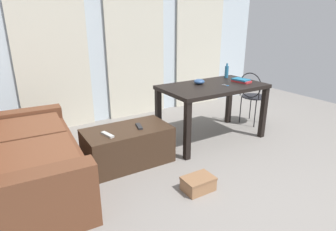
% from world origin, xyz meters
% --- Properties ---
extents(ground_plane, '(7.39, 7.39, 0.00)m').
position_xyz_m(ground_plane, '(0.00, 1.14, 0.00)').
color(ground_plane, gray).
extents(wall_back, '(5.22, 0.10, 2.47)m').
position_xyz_m(wall_back, '(0.00, 3.08, 1.23)').
color(wall_back, silver).
rests_on(wall_back, ground).
extents(curtains, '(3.71, 0.03, 2.27)m').
position_xyz_m(curtains, '(0.00, 2.99, 1.13)').
color(curtains, beige).
rests_on(curtains, ground).
extents(couch, '(0.98, 1.92, 0.81)m').
position_xyz_m(couch, '(-1.97, 1.49, 0.31)').
color(couch, brown).
rests_on(couch, ground).
extents(coffee_table, '(1.00, 0.54, 0.44)m').
position_xyz_m(coffee_table, '(-0.89, 1.43, 0.22)').
color(coffee_table, '#382619').
rests_on(coffee_table, ground).
extents(craft_table, '(1.42, 0.80, 0.78)m').
position_xyz_m(craft_table, '(0.42, 1.48, 0.68)').
color(craft_table, black).
rests_on(craft_table, ground).
extents(wire_chair, '(0.40, 0.41, 0.85)m').
position_xyz_m(wire_chair, '(1.33, 1.60, 0.53)').
color(wire_chair, black).
rests_on(wire_chair, ground).
extents(bottle_near, '(0.06, 0.06, 0.22)m').
position_xyz_m(bottle_near, '(0.92, 1.76, 0.88)').
color(bottle_near, teal).
rests_on(bottle_near, craft_table).
extents(bowl, '(0.15, 0.15, 0.07)m').
position_xyz_m(bowl, '(0.30, 1.63, 0.82)').
color(bowl, '#2D4C7A').
rests_on(bowl, craft_table).
extents(book_stack, '(0.19, 0.28, 0.05)m').
position_xyz_m(book_stack, '(0.88, 1.42, 0.81)').
color(book_stack, red).
rests_on(book_stack, craft_table).
extents(scissors, '(0.05, 0.11, 0.00)m').
position_xyz_m(scissors, '(0.56, 1.37, 0.79)').
color(scissors, '#9EA0A5').
rests_on(scissors, craft_table).
extents(tv_remote_primary, '(0.09, 0.19, 0.02)m').
position_xyz_m(tv_remote_primary, '(-0.75, 1.39, 0.45)').
color(tv_remote_primary, '#232326').
rests_on(tv_remote_primary, coffee_table).
extents(tv_remote_secondary, '(0.09, 0.19, 0.02)m').
position_xyz_m(tv_remote_secondary, '(-1.15, 1.35, 0.45)').
color(tv_remote_secondary, '#B7B7B2').
rests_on(tv_remote_secondary, coffee_table).
extents(shoebox, '(0.31, 0.22, 0.14)m').
position_xyz_m(shoebox, '(-0.53, 0.53, 0.07)').
color(shoebox, '#996B47').
rests_on(shoebox, ground).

